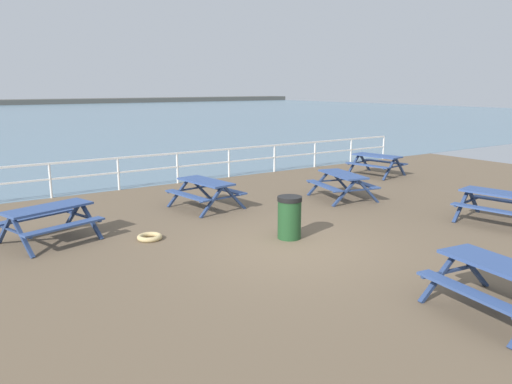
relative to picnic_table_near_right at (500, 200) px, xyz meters
name	(u,v)px	position (x,y,z in m)	size (l,w,h in m)	color
ground_plane	(292,251)	(-5.36, 1.42, -0.68)	(30.00, 24.00, 0.20)	brown
seaward_railing	(149,164)	(-5.36, 9.17, 0.17)	(23.07, 0.07, 1.08)	white
picnic_table_near_right	(500,200)	(0.00, 0.00, 0.00)	(1.81, 2.04, 0.80)	#334C84
picnic_table_mid_centre	(377,160)	(2.61, 6.36, 0.00)	(1.80, 2.03, 0.80)	#334C84
picnic_table_far_left	(206,187)	(-5.22, 5.43, 0.00)	(1.74, 1.98, 0.80)	#334C84
picnic_table_far_right	(343,180)	(-1.30, 4.14, 0.00)	(1.88, 2.10, 0.80)	#334C84
picnic_table_seaward	(48,215)	(-9.49, 4.66, 0.00)	(2.16, 1.96, 0.80)	#334C84
picnic_table_corner	(500,276)	(-4.77, -2.76, 0.00)	(1.74, 1.98, 0.80)	#334C84
litter_bin	(289,217)	(-5.03, 1.92, -0.10)	(0.55, 0.55, 0.95)	#1E4723
rope_coil	(150,237)	(-7.65, 3.57, -0.53)	(0.55, 0.55, 0.11)	tan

